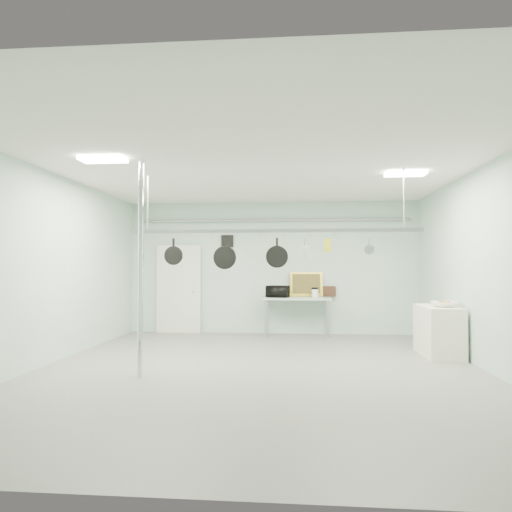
# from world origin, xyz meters

# --- Properties ---
(floor) EXTENTS (8.00, 8.00, 0.00)m
(floor) POSITION_xyz_m (0.00, 0.00, 0.00)
(floor) COLOR gray
(floor) RESTS_ON ground
(ceiling) EXTENTS (7.00, 8.00, 0.02)m
(ceiling) POSITION_xyz_m (0.00, 0.00, 3.19)
(ceiling) COLOR silver
(ceiling) RESTS_ON back_wall
(back_wall) EXTENTS (7.00, 0.02, 3.20)m
(back_wall) POSITION_xyz_m (0.00, 3.99, 1.60)
(back_wall) COLOR #9FBFB3
(back_wall) RESTS_ON floor
(right_wall) EXTENTS (0.02, 8.00, 3.20)m
(right_wall) POSITION_xyz_m (3.49, 0.00, 1.60)
(right_wall) COLOR #9FBFB3
(right_wall) RESTS_ON floor
(door) EXTENTS (1.10, 0.10, 2.20)m
(door) POSITION_xyz_m (-2.30, 3.94, 1.05)
(door) COLOR silver
(door) RESTS_ON floor
(wall_vent) EXTENTS (0.30, 0.04, 0.30)m
(wall_vent) POSITION_xyz_m (-1.10, 3.97, 2.25)
(wall_vent) COLOR black
(wall_vent) RESTS_ON back_wall
(conduit_pipe) EXTENTS (6.60, 0.07, 0.07)m
(conduit_pipe) POSITION_xyz_m (0.00, 3.90, 2.75)
(conduit_pipe) COLOR gray
(conduit_pipe) RESTS_ON back_wall
(chrome_pole) EXTENTS (0.08, 0.08, 3.20)m
(chrome_pole) POSITION_xyz_m (-1.70, -0.60, 1.60)
(chrome_pole) COLOR silver
(chrome_pole) RESTS_ON floor
(prep_table) EXTENTS (1.60, 0.70, 0.91)m
(prep_table) POSITION_xyz_m (0.60, 3.60, 0.83)
(prep_table) COLOR #A1BEAF
(prep_table) RESTS_ON floor
(side_cabinet) EXTENTS (0.60, 1.20, 0.90)m
(side_cabinet) POSITION_xyz_m (3.15, 1.40, 0.45)
(side_cabinet) COLOR white
(side_cabinet) RESTS_ON floor
(pot_rack) EXTENTS (4.80, 0.06, 1.00)m
(pot_rack) POSITION_xyz_m (0.20, 0.30, 2.23)
(pot_rack) COLOR #B7B7BC
(pot_rack) RESTS_ON ceiling
(light_panel_left) EXTENTS (0.65, 0.30, 0.05)m
(light_panel_left) POSITION_xyz_m (-2.20, -0.80, 3.16)
(light_panel_left) COLOR white
(light_panel_left) RESTS_ON ceiling
(light_panel_right) EXTENTS (0.65, 0.30, 0.05)m
(light_panel_right) POSITION_xyz_m (2.40, 0.60, 3.16)
(light_panel_right) COLOR white
(light_panel_right) RESTS_ON ceiling
(microwave) EXTENTS (0.57, 0.46, 0.27)m
(microwave) POSITION_xyz_m (0.16, 3.50, 1.04)
(microwave) COLOR black
(microwave) RESTS_ON prep_table
(coffee_canister) EXTENTS (0.20, 0.20, 0.19)m
(coffee_canister) POSITION_xyz_m (1.02, 3.62, 1.00)
(coffee_canister) COLOR white
(coffee_canister) RESTS_ON prep_table
(painting_large) EXTENTS (0.79, 0.18, 0.58)m
(painting_large) POSITION_xyz_m (0.83, 3.90, 1.20)
(painting_large) COLOR gold
(painting_large) RESTS_ON prep_table
(painting_small) EXTENTS (0.30, 0.09, 0.25)m
(painting_small) POSITION_xyz_m (1.38, 3.90, 1.03)
(painting_small) COLOR #321C11
(painting_small) RESTS_ON prep_table
(fruit_bowl) EXTENTS (0.50, 0.50, 0.10)m
(fruit_bowl) POSITION_xyz_m (3.18, 1.19, 0.95)
(fruit_bowl) COLOR white
(fruit_bowl) RESTS_ON side_cabinet
(skillet_left) EXTENTS (0.31, 0.06, 0.42)m
(skillet_left) POSITION_xyz_m (-1.45, 0.30, 1.87)
(skillet_left) COLOR black
(skillet_left) RESTS_ON pot_rack
(skillet_mid) EXTENTS (0.39, 0.09, 0.51)m
(skillet_mid) POSITION_xyz_m (-0.59, 0.30, 1.83)
(skillet_mid) COLOR black
(skillet_mid) RESTS_ON pot_rack
(skillet_right) EXTENTS (0.36, 0.09, 0.49)m
(skillet_right) POSITION_xyz_m (0.27, 0.30, 1.84)
(skillet_right) COLOR black
(skillet_right) RESTS_ON pot_rack
(whisk) EXTENTS (0.26, 0.26, 0.35)m
(whisk) POSITION_xyz_m (0.72, 0.30, 1.91)
(whisk) COLOR #AFAEB3
(whisk) RESTS_ON pot_rack
(grater) EXTENTS (0.10, 0.05, 0.24)m
(grater) POSITION_xyz_m (1.09, 0.30, 1.96)
(grater) COLOR yellow
(grater) RESTS_ON pot_rack
(saucepan) EXTENTS (0.17, 0.13, 0.28)m
(saucepan) POSITION_xyz_m (1.75, 0.30, 1.95)
(saucepan) COLOR silver
(saucepan) RESTS_ON pot_rack
(fruit_cluster) EXTENTS (0.24, 0.24, 0.09)m
(fruit_cluster) POSITION_xyz_m (3.18, 1.19, 0.99)
(fruit_cluster) COLOR #A81C0F
(fruit_cluster) RESTS_ON fruit_bowl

